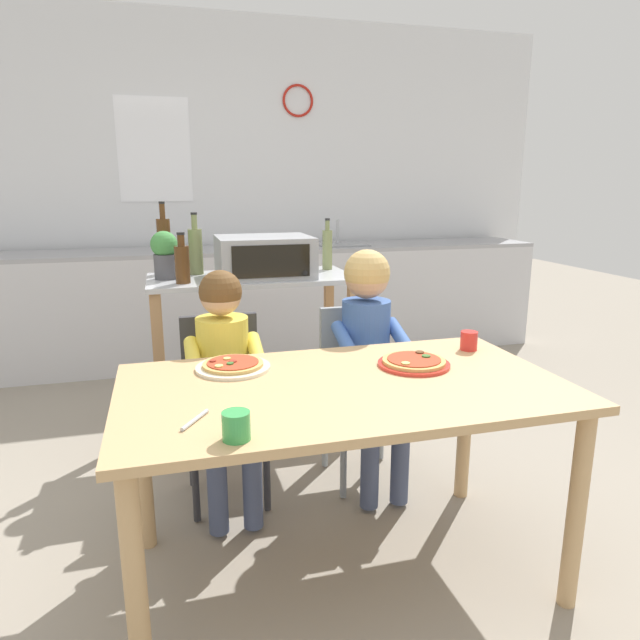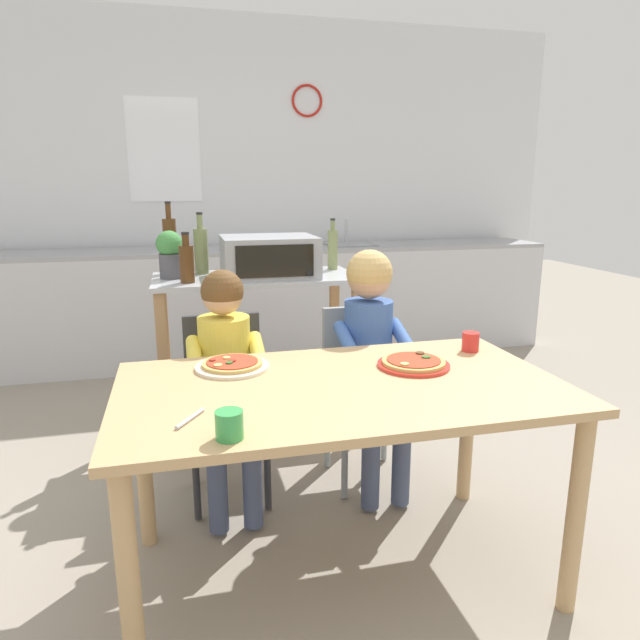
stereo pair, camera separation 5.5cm
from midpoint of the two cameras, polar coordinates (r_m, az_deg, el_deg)
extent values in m
plane|color=gray|center=(3.32, -4.97, -11.20)|extent=(12.47, 12.47, 0.00)
cube|color=silver|center=(4.93, -9.60, 12.96)|extent=(5.57, 0.12, 2.70)
cube|color=white|center=(4.84, -16.72, 16.14)|extent=(0.56, 0.01, 0.80)
torus|color=red|center=(5.00, -2.58, 21.26)|extent=(0.26, 0.02, 0.26)
cube|color=silver|center=(4.62, -8.60, 1.49)|extent=(5.02, 0.60, 0.86)
cube|color=#9E9EA3|center=(4.55, -8.80, 7.00)|extent=(5.02, 0.60, 0.03)
cube|color=gray|center=(4.73, 1.90, 7.56)|extent=(0.40, 0.33, 0.02)
cylinder|color=#B7BABF|center=(4.84, 1.47, 8.91)|extent=(0.02, 0.02, 0.20)
cube|color=#B7BABF|center=(3.05, -7.47, 4.19)|extent=(1.08, 0.52, 0.02)
cube|color=#AD7F51|center=(3.20, -7.15, -6.10)|extent=(0.99, 0.48, 0.02)
cube|color=#AD7F51|center=(2.92, -16.35, -5.92)|extent=(0.05, 0.05, 0.88)
cube|color=#AD7F51|center=(3.06, 2.73, -4.46)|extent=(0.05, 0.05, 0.88)
cube|color=#AD7F51|center=(3.34, -16.31, -3.44)|extent=(0.05, 0.05, 0.88)
cube|color=#AD7F51|center=(3.46, 0.43, -2.27)|extent=(0.05, 0.05, 0.88)
cube|color=#999BA0|center=(3.02, -6.18, 6.40)|extent=(0.49, 0.39, 0.21)
cube|color=black|center=(2.82, -5.50, 5.91)|extent=(0.39, 0.01, 0.16)
cylinder|color=black|center=(2.86, -2.07, 4.79)|extent=(0.02, 0.01, 0.02)
cylinder|color=#4C2D14|center=(3.21, -15.92, 7.15)|extent=(0.07, 0.07, 0.30)
cylinder|color=#4C2D14|center=(3.19, -16.14, 10.51)|extent=(0.03, 0.03, 0.08)
cylinder|color=black|center=(3.19, -16.19, 11.33)|extent=(0.03, 0.03, 0.01)
cylinder|color=olive|center=(3.25, 0.25, 7.09)|extent=(0.06, 0.06, 0.22)
cylinder|color=olive|center=(3.24, 0.26, 9.54)|extent=(0.03, 0.03, 0.05)
cylinder|color=black|center=(3.23, 0.26, 10.13)|extent=(0.03, 0.03, 0.01)
cylinder|color=#4C2D14|center=(2.88, -14.28, 5.44)|extent=(0.07, 0.07, 0.18)
cylinder|color=#4C2D14|center=(2.86, -14.42, 7.80)|extent=(0.03, 0.03, 0.05)
cylinder|color=black|center=(2.86, -14.45, 8.46)|extent=(0.04, 0.04, 0.01)
cylinder|color=olive|center=(3.15, -12.94, 6.74)|extent=(0.08, 0.08, 0.24)
cylinder|color=olive|center=(3.14, -13.09, 9.64)|extent=(0.03, 0.03, 0.08)
cylinder|color=black|center=(3.14, -13.14, 10.43)|extent=(0.03, 0.03, 0.01)
cylinder|color=#4C4C51|center=(3.04, -15.86, 5.21)|extent=(0.11, 0.11, 0.13)
sphere|color=#428942|center=(3.02, -16.00, 7.36)|extent=(0.14, 0.14, 0.14)
cube|color=tan|center=(1.92, 1.59, -6.83)|extent=(1.49, 0.84, 0.03)
cylinder|color=tan|center=(1.72, -19.08, -24.38)|extent=(0.06, 0.06, 0.70)
cylinder|color=tan|center=(2.10, 23.78, -17.23)|extent=(0.06, 0.06, 0.70)
cylinder|color=tan|center=(2.33, -18.14, -13.61)|extent=(0.06, 0.06, 0.70)
cylinder|color=tan|center=(2.62, 13.84, -10.12)|extent=(0.06, 0.06, 0.70)
cube|color=#333338|center=(2.53, -10.17, -8.72)|extent=(0.36, 0.36, 0.04)
cube|color=#333338|center=(2.61, -10.69, -3.55)|extent=(0.34, 0.03, 0.38)
cylinder|color=#333338|center=(2.50, -6.07, -14.39)|extent=(0.03, 0.03, 0.42)
cylinder|color=#333338|center=(2.48, -13.16, -14.98)|extent=(0.03, 0.03, 0.42)
cylinder|color=#333338|center=(2.77, -7.13, -11.54)|extent=(0.03, 0.03, 0.42)
cylinder|color=#333338|center=(2.74, -13.47, -12.03)|extent=(0.03, 0.03, 0.42)
cube|color=gray|center=(2.67, 3.94, -7.32)|extent=(0.36, 0.36, 0.04)
cube|color=gray|center=(2.75, 2.89, -2.47)|extent=(0.34, 0.03, 0.38)
cylinder|color=gray|center=(2.68, 8.05, -12.46)|extent=(0.03, 0.03, 0.42)
cylinder|color=gray|center=(2.58, 1.76, -13.37)|extent=(0.03, 0.03, 0.42)
cylinder|color=gray|center=(2.93, 5.69, -10.03)|extent=(0.03, 0.03, 0.42)
cylinder|color=gray|center=(2.84, -0.07, -10.73)|extent=(0.03, 0.03, 0.42)
cube|color=#424C6B|center=(2.39, -8.18, -8.94)|extent=(0.10, 0.30, 0.10)
cylinder|color=#424C6B|center=(2.38, -7.55, -15.48)|extent=(0.08, 0.08, 0.44)
cube|color=#424C6B|center=(2.38, -11.57, -9.20)|extent=(0.10, 0.30, 0.10)
cylinder|color=#424C6B|center=(2.36, -11.04, -15.78)|extent=(0.08, 0.08, 0.44)
cylinder|color=yellow|center=(2.36, -7.04, -3.54)|extent=(0.06, 0.26, 0.15)
cylinder|color=yellow|center=(2.34, -13.36, -3.98)|extent=(0.06, 0.26, 0.15)
cylinder|color=yellow|center=(2.45, -10.38, -3.90)|extent=(0.22, 0.22, 0.36)
sphere|color=tan|center=(2.38, -10.67, 2.48)|extent=(0.17, 0.17, 0.17)
sphere|color=brown|center=(2.38, -10.68, 2.84)|extent=(0.18, 0.18, 0.18)
cube|color=#424C6B|center=(2.55, 6.50, -7.38)|extent=(0.10, 0.30, 0.10)
cylinder|color=#424C6B|center=(2.54, 7.47, -13.44)|extent=(0.08, 0.08, 0.44)
cube|color=#424C6B|center=(2.51, 3.50, -7.72)|extent=(0.10, 0.30, 0.10)
cylinder|color=#424C6B|center=(2.49, 4.42, -13.91)|extent=(0.08, 0.08, 0.44)
cylinder|color=#3D60A8|center=(2.54, 7.56, -1.85)|extent=(0.06, 0.26, 0.15)
cylinder|color=#3D60A8|center=(2.45, 1.95, -2.30)|extent=(0.06, 0.26, 0.15)
cylinder|color=#3D60A8|center=(2.59, 4.02, -2.35)|extent=(0.22, 0.22, 0.40)
sphere|color=tan|center=(2.52, 4.14, 4.40)|extent=(0.20, 0.20, 0.20)
sphere|color=tan|center=(2.52, 4.14, 4.79)|extent=(0.21, 0.21, 0.21)
cylinder|color=beige|center=(2.08, -9.52, -4.75)|extent=(0.27, 0.27, 0.01)
cylinder|color=tan|center=(2.08, -9.54, -4.44)|extent=(0.22, 0.22, 0.01)
cylinder|color=#B23D23|center=(2.08, -9.55, -4.23)|extent=(0.19, 0.19, 0.00)
cylinder|color=maroon|center=(2.08, -9.57, -4.14)|extent=(0.03, 0.03, 0.01)
cylinder|color=#DBC666|center=(2.03, -10.94, -4.59)|extent=(0.03, 0.03, 0.01)
cylinder|color=maroon|center=(2.09, -11.53, -4.08)|extent=(0.02, 0.02, 0.01)
cylinder|color=#386628|center=(2.05, -9.83, -4.36)|extent=(0.03, 0.03, 0.01)
cylinder|color=#DBC666|center=(2.11, -10.11, -3.86)|extent=(0.03, 0.03, 0.01)
cylinder|color=red|center=(2.12, 8.71, -4.44)|extent=(0.27, 0.27, 0.01)
cylinder|color=tan|center=(2.11, 8.73, -4.13)|extent=(0.23, 0.23, 0.01)
cylinder|color=#B23D23|center=(2.11, 8.73, -3.93)|extent=(0.20, 0.20, 0.00)
cylinder|color=#386628|center=(2.14, 9.94, -3.62)|extent=(0.03, 0.03, 0.01)
cylinder|color=#DBC666|center=(2.04, 7.88, -4.36)|extent=(0.03, 0.03, 0.01)
cylinder|color=#563319|center=(2.18, 9.33, -3.24)|extent=(0.03, 0.03, 0.01)
cylinder|color=red|center=(2.35, 14.16, -2.04)|extent=(0.07, 0.07, 0.08)
cylinder|color=green|center=(1.52, -9.51, -10.51)|extent=(0.08, 0.08, 0.08)
cylinder|color=#B7BABF|center=(1.66, -13.46, -9.78)|extent=(0.09, 0.12, 0.01)
camera|label=1|loc=(0.03, -90.74, -0.18)|focal=31.68mm
camera|label=2|loc=(0.03, 89.26, 0.18)|focal=31.68mm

